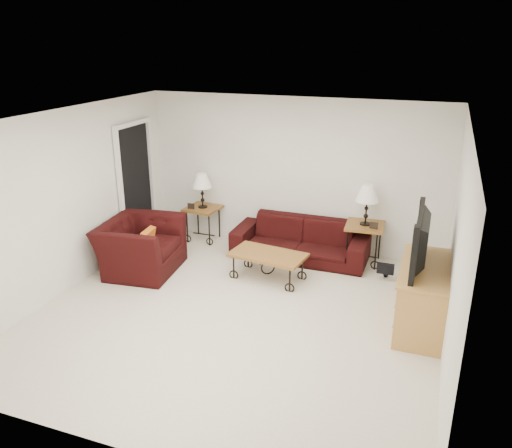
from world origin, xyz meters
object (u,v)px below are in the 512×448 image
Objects in this scene: lamp_right at (367,205)px; armchair at (141,246)px; tv_stand at (423,297)px; sofa at (300,240)px; side_table_right at (364,243)px; television at (428,240)px; coffee_table at (268,266)px; lamp_left at (202,191)px; backpack at (387,262)px; side_table_left at (203,224)px.

armchair is at bearing -155.03° from lamp_right.
sofa is at bearing 142.57° from tv_stand.
television is (0.95, -1.68, 0.82)m from side_table_right.
tv_stand is at bearing -99.15° from armchair.
sofa is 1.62× the size of tv_stand.
tv_stand is at bearing -37.43° from sofa.
television is (4.08, -0.22, 0.75)m from armchair.
coffee_table is at bearing 164.92° from tv_stand.
sofa is at bearing -169.62° from side_table_right.
coffee_table is 2.44m from television.
tv_stand is (1.96, -1.50, 0.08)m from sofa.
television is at bearing -24.19° from lamp_left.
lamp_right is 2.02m from tv_stand.
sofa is at bearing -169.43° from backpack.
coffee_table is at bearing -105.21° from television.
side_table_right is 0.48× the size of tv_stand.
lamp_left is at bearing 174.29° from sofa.
side_table_left is 0.50× the size of armchair.
backpack is at bearing -7.95° from side_table_left.
side_table_right is 1.00× the size of lamp_right.
lamp_left is at bearing -114.19° from television.
side_table_left is at bearing 180.00° from side_table_right.
television is at bearing -99.16° from armchair.
tv_stand is 0.74m from television.
armchair is at bearing -149.25° from sofa.
television reaches higher than side_table_right.
backpack is at bearing 21.41° from coffee_table.
sofa is 2.58m from television.
television reaches higher than backpack.
tv_stand reaches higher than side_table_right.
armchair is at bearing -103.45° from side_table_left.
armchair is 4.16m from television.
backpack is (0.41, -0.45, -0.07)m from side_table_right.
tv_stand is 1.36m from backpack.
sofa reaches higher than backpack.
lamp_right is at bearing 120.15° from tv_stand.
armchair reaches higher than backpack.
side_table_left is at bearing -19.52° from armchair.
tv_stand is 1.12× the size of television.
sofa is at bearing -5.71° from side_table_left.
sofa is 4.41× the size of backpack.
lamp_left is (0.00, 0.00, 0.60)m from side_table_left.
tv_stand is (3.76, -1.68, 0.10)m from side_table_left.
side_table_right is at bearing 120.15° from tv_stand.
side_table_left is 1.00× the size of lamp_left.
television is (3.74, -1.68, 0.24)m from lamp_left.
tv_stand is at bearing -15.08° from coffee_table.
sofa is 3.58× the size of side_table_left.
side_table_right is at bearing 10.38° from sofa.
tv_stand is (0.97, -1.68, -0.55)m from lamp_right.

